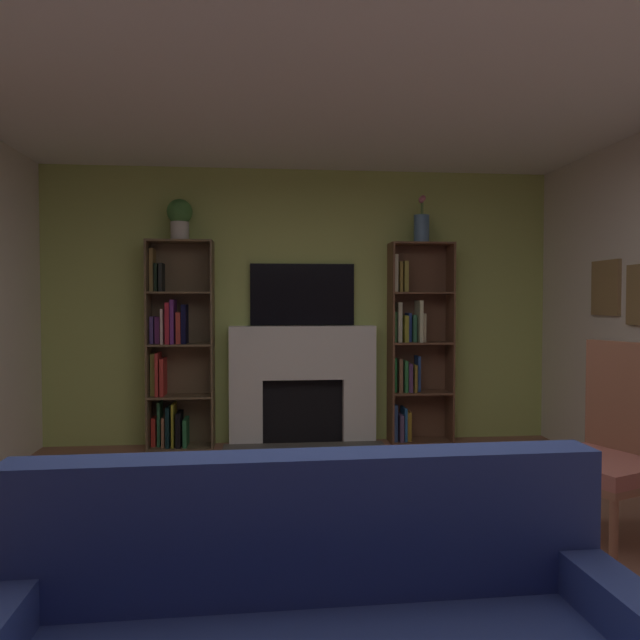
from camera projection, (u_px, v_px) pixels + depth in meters
name	position (u px, v px, depth m)	size (l,w,h in m)	color
ground_plane	(344.00, 590.00, 2.79)	(7.13, 7.13, 0.00)	#8E5E4A
wall_back_accent	(302.00, 306.00, 5.73)	(4.99, 0.06, 2.63)	#B2C865
ceiling	(345.00, 19.00, 2.70)	(4.99, 6.06, 0.06)	white
fireplace	(303.00, 383.00, 5.63)	(1.49, 0.48, 1.13)	white
tv	(302.00, 295.00, 5.66)	(1.00, 0.06, 0.59)	black
bookshelf_left	(175.00, 353.00, 5.49)	(0.60, 0.28, 1.93)	brown
bookshelf_right	(413.00, 347.00, 5.72)	(0.60, 0.28, 1.93)	brown
potted_plant	(180.00, 217.00, 5.41)	(0.23, 0.23, 0.38)	beige
vase_with_flowers	(422.00, 227.00, 5.64)	(0.15, 0.15, 0.45)	#5078A2
armchair	(613.00, 446.00, 3.30)	(0.72, 0.73, 1.13)	brown
coffee_table	(302.00, 557.00, 2.32)	(0.70, 0.44, 0.43)	brown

